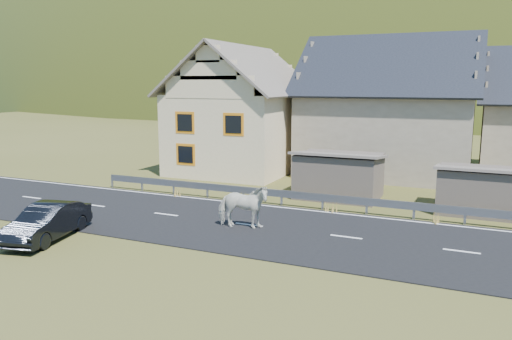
% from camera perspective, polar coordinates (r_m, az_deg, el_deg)
% --- Properties ---
extents(ground, '(160.00, 160.00, 0.00)m').
position_cam_1_polar(ground, '(19.10, 10.26, -7.65)').
color(ground, '#3C3F16').
rests_on(ground, ground).
extents(road, '(60.00, 7.00, 0.04)m').
position_cam_1_polar(road, '(19.09, 10.27, -7.60)').
color(road, black).
rests_on(road, ground).
extents(lane_markings, '(60.00, 6.60, 0.01)m').
position_cam_1_polar(lane_markings, '(19.09, 10.27, -7.53)').
color(lane_markings, silver).
rests_on(lane_markings, road).
extents(guardrail, '(28.10, 0.09, 0.75)m').
position_cam_1_polar(guardrail, '(22.43, 12.55, -3.60)').
color(guardrail, '#93969B').
rests_on(guardrail, ground).
extents(shed_left, '(4.30, 3.30, 2.40)m').
position_cam_1_polar(shed_left, '(25.44, 9.44, -0.66)').
color(shed_left, brown).
rests_on(shed_left, ground).
extents(shed_right, '(3.80, 2.90, 2.20)m').
position_cam_1_polar(shed_right, '(24.21, 24.20, -2.19)').
color(shed_right, brown).
rests_on(shed_right, ground).
extents(house_cream, '(7.80, 9.80, 8.30)m').
position_cam_1_polar(house_cream, '(32.97, -1.62, 7.57)').
color(house_cream, beige).
rests_on(house_cream, ground).
extents(house_stone_a, '(10.80, 9.80, 8.90)m').
position_cam_1_polar(house_stone_a, '(33.16, 15.04, 7.73)').
color(house_stone_a, gray).
rests_on(house_stone_a, ground).
extents(mountain, '(440.00, 280.00, 260.00)m').
position_cam_1_polar(mountain, '(199.41, 23.90, 1.68)').
color(mountain, '#273410').
rests_on(mountain, ground).
extents(conifer_patch, '(76.00, 50.00, 28.00)m').
position_cam_1_polar(conifer_patch, '(140.78, -1.00, 10.06)').
color(conifer_patch, black).
rests_on(conifer_patch, ground).
extents(horse, '(1.37, 2.26, 1.78)m').
position_cam_1_polar(horse, '(19.68, -1.53, -4.16)').
color(horse, beige).
rests_on(horse, road).
extents(car, '(2.19, 4.17, 1.31)m').
position_cam_1_polar(car, '(20.05, -22.73, -5.49)').
color(car, black).
rests_on(car, ground).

